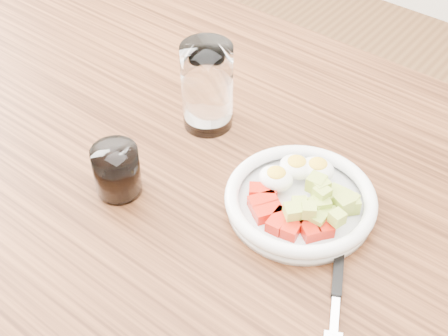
{
  "coord_description": "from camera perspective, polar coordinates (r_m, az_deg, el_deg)",
  "views": [
    {
      "loc": [
        0.39,
        -0.5,
        1.42
      ],
      "look_at": [
        -0.01,
        0.01,
        0.8
      ],
      "focal_mm": 50.0,
      "sensor_mm": 36.0,
      "label": 1
    }
  ],
  "objects": [
    {
      "name": "bowl",
      "position": [
        0.88,
        7.08,
        -2.76
      ],
      "size": [
        0.21,
        0.21,
        0.05
      ],
      "color": "white",
      "rests_on": "dining_table"
    },
    {
      "name": "coffee_glass",
      "position": [
        0.9,
        -9.77,
        -0.28
      ],
      "size": [
        0.07,
        0.07,
        0.08
      ],
      "color": "white",
      "rests_on": "dining_table"
    },
    {
      "name": "dining_table",
      "position": [
        0.99,
        0.1,
        -6.07
      ],
      "size": [
        1.5,
        0.9,
        0.77
      ],
      "color": "brown",
      "rests_on": "ground"
    },
    {
      "name": "fork",
      "position": [
        0.81,
        10.3,
        -10.35
      ],
      "size": [
        0.1,
        0.18,
        0.01
      ],
      "color": "black",
      "rests_on": "dining_table"
    },
    {
      "name": "water_glass",
      "position": [
        0.98,
        -1.55,
        7.43
      ],
      "size": [
        0.08,
        0.08,
        0.14
      ],
      "primitive_type": "cylinder",
      "color": "white",
      "rests_on": "dining_table"
    }
  ]
}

